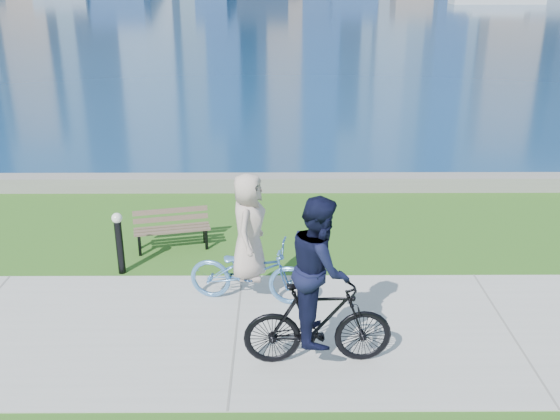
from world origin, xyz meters
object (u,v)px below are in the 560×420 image
at_px(park_bench, 172,226).
at_px(cyclist_man, 319,297).
at_px(cyclist_woman, 249,255).
at_px(bollard_lamp, 119,239).

relative_size(park_bench, cyclist_man, 0.62).
bearing_deg(cyclist_man, cyclist_woman, 27.90).
distance_m(bollard_lamp, cyclist_woman, 2.48).
relative_size(park_bench, cyclist_woman, 0.70).
height_order(park_bench, cyclist_man, cyclist_man).
relative_size(park_bench, bollard_lamp, 1.32).
bearing_deg(cyclist_man, bollard_lamp, 48.36).
relative_size(bollard_lamp, cyclist_man, 0.47).
distance_m(park_bench, cyclist_woman, 2.59).
bearing_deg(cyclist_woman, cyclist_man, -139.62).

